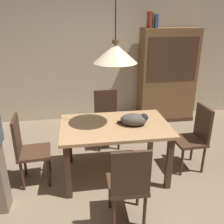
{
  "coord_description": "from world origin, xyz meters",
  "views": [
    {
      "loc": [
        -0.44,
        -2.32,
        2.07
      ],
      "look_at": [
        0.01,
        0.72,
        0.85
      ],
      "focal_mm": 39.24,
      "sensor_mm": 36.0,
      "label": 1
    }
  ],
  "objects_px": {
    "chair_far_back": "(107,116)",
    "chair_near_front": "(129,183)",
    "book_blue_wide": "(155,21)",
    "chair_right_side": "(195,135)",
    "chair_left_side": "(27,148)",
    "pendant_lamp": "(115,53)",
    "cat_sleeping": "(135,119)",
    "dining_table": "(115,132)",
    "book_green_slim": "(152,20)",
    "hutch_bookcase": "(167,78)",
    "book_red_tall": "(149,20)"
  },
  "relations": [
    {
      "from": "chair_far_back",
      "to": "chair_left_side",
      "type": "bearing_deg",
      "value": -141.84
    },
    {
      "from": "dining_table",
      "to": "book_green_slim",
      "type": "distance_m",
      "value": 2.44
    },
    {
      "from": "book_blue_wide",
      "to": "book_red_tall",
      "type": "bearing_deg",
      "value": 180.0
    },
    {
      "from": "chair_right_side",
      "to": "chair_left_side",
      "type": "relative_size",
      "value": 1.0
    },
    {
      "from": "chair_left_side",
      "to": "book_red_tall",
      "type": "distance_m",
      "value": 3.1
    },
    {
      "from": "chair_left_side",
      "to": "cat_sleeping",
      "type": "relative_size",
      "value": 2.33
    },
    {
      "from": "cat_sleeping",
      "to": "pendant_lamp",
      "type": "height_order",
      "value": "pendant_lamp"
    },
    {
      "from": "chair_right_side",
      "to": "book_green_slim",
      "type": "bearing_deg",
      "value": 95.1
    },
    {
      "from": "chair_near_front",
      "to": "book_red_tall",
      "type": "relative_size",
      "value": 3.32
    },
    {
      "from": "chair_far_back",
      "to": "chair_near_front",
      "type": "bearing_deg",
      "value": -89.99
    },
    {
      "from": "chair_far_back",
      "to": "book_red_tall",
      "type": "bearing_deg",
      "value": 45.0
    },
    {
      "from": "book_blue_wide",
      "to": "chair_right_side",
      "type": "bearing_deg",
      "value": -86.71
    },
    {
      "from": "chair_far_back",
      "to": "cat_sleeping",
      "type": "xyz_separation_m",
      "value": [
        0.25,
        -0.91,
        0.32
      ]
    },
    {
      "from": "chair_near_front",
      "to": "book_green_slim",
      "type": "relative_size",
      "value": 3.58
    },
    {
      "from": "chair_left_side",
      "to": "book_green_slim",
      "type": "relative_size",
      "value": 3.58
    },
    {
      "from": "book_red_tall",
      "to": "book_green_slim",
      "type": "relative_size",
      "value": 1.08
    },
    {
      "from": "hutch_bookcase",
      "to": "pendant_lamp",
      "type": "bearing_deg",
      "value": -126.88
    },
    {
      "from": "chair_left_side",
      "to": "book_blue_wide",
      "type": "relative_size",
      "value": 3.88
    },
    {
      "from": "book_red_tall",
      "to": "cat_sleeping",
      "type": "bearing_deg",
      "value": -110.08
    },
    {
      "from": "dining_table",
      "to": "hutch_bookcase",
      "type": "bearing_deg",
      "value": 53.12
    },
    {
      "from": "book_green_slim",
      "to": "chair_far_back",
      "type": "bearing_deg",
      "value": -136.49
    },
    {
      "from": "chair_near_front",
      "to": "chair_left_side",
      "type": "bearing_deg",
      "value": 142.25
    },
    {
      "from": "pendant_lamp",
      "to": "hutch_bookcase",
      "type": "xyz_separation_m",
      "value": [
        1.35,
        1.8,
        -0.77
      ]
    },
    {
      "from": "chair_left_side",
      "to": "book_green_slim",
      "type": "distance_m",
      "value": 3.13
    },
    {
      "from": "book_blue_wide",
      "to": "cat_sleeping",
      "type": "bearing_deg",
      "value": -112.95
    },
    {
      "from": "book_red_tall",
      "to": "dining_table",
      "type": "bearing_deg",
      "value": -117.05
    },
    {
      "from": "chair_near_front",
      "to": "cat_sleeping",
      "type": "distance_m",
      "value": 0.93
    },
    {
      "from": "chair_left_side",
      "to": "hutch_bookcase",
      "type": "height_order",
      "value": "hutch_bookcase"
    },
    {
      "from": "book_blue_wide",
      "to": "chair_left_side",
      "type": "bearing_deg",
      "value": -140.02
    },
    {
      "from": "cat_sleeping",
      "to": "hutch_bookcase",
      "type": "bearing_deg",
      "value": 59.02
    },
    {
      "from": "chair_far_back",
      "to": "chair_near_front",
      "type": "distance_m",
      "value": 1.76
    },
    {
      "from": "pendant_lamp",
      "to": "book_blue_wide",
      "type": "height_order",
      "value": "pendant_lamp"
    },
    {
      "from": "cat_sleeping",
      "to": "book_blue_wide",
      "type": "height_order",
      "value": "book_blue_wide"
    },
    {
      "from": "chair_near_front",
      "to": "book_red_tall",
      "type": "distance_m",
      "value": 3.19
    },
    {
      "from": "chair_right_side",
      "to": "cat_sleeping",
      "type": "height_order",
      "value": "chair_right_side"
    },
    {
      "from": "dining_table",
      "to": "hutch_bookcase",
      "type": "xyz_separation_m",
      "value": [
        1.35,
        1.8,
        0.24
      ]
    },
    {
      "from": "dining_table",
      "to": "book_red_tall",
      "type": "height_order",
      "value": "book_red_tall"
    },
    {
      "from": "cat_sleeping",
      "to": "pendant_lamp",
      "type": "distance_m",
      "value": 0.87
    },
    {
      "from": "dining_table",
      "to": "cat_sleeping",
      "type": "bearing_deg",
      "value": -8.16
    },
    {
      "from": "dining_table",
      "to": "chair_left_side",
      "type": "relative_size",
      "value": 1.51
    },
    {
      "from": "book_blue_wide",
      "to": "chair_near_front",
      "type": "bearing_deg",
      "value": -110.98
    },
    {
      "from": "pendant_lamp",
      "to": "cat_sleeping",
      "type": "bearing_deg",
      "value": -8.16
    },
    {
      "from": "chair_near_front",
      "to": "hutch_bookcase",
      "type": "height_order",
      "value": "hutch_bookcase"
    },
    {
      "from": "pendant_lamp",
      "to": "dining_table",
      "type": "bearing_deg",
      "value": -100.62
    },
    {
      "from": "chair_far_back",
      "to": "book_green_slim",
      "type": "bearing_deg",
      "value": 43.51
    },
    {
      "from": "chair_far_back",
      "to": "hutch_bookcase",
      "type": "height_order",
      "value": "hutch_bookcase"
    },
    {
      "from": "dining_table",
      "to": "chair_right_side",
      "type": "relative_size",
      "value": 1.51
    },
    {
      "from": "cat_sleeping",
      "to": "hutch_bookcase",
      "type": "relative_size",
      "value": 0.22
    },
    {
      "from": "cat_sleeping",
      "to": "book_green_slim",
      "type": "relative_size",
      "value": 1.53
    },
    {
      "from": "chair_right_side",
      "to": "book_blue_wide",
      "type": "xyz_separation_m",
      "value": [
        -0.1,
        1.8,
        1.46
      ]
    }
  ]
}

